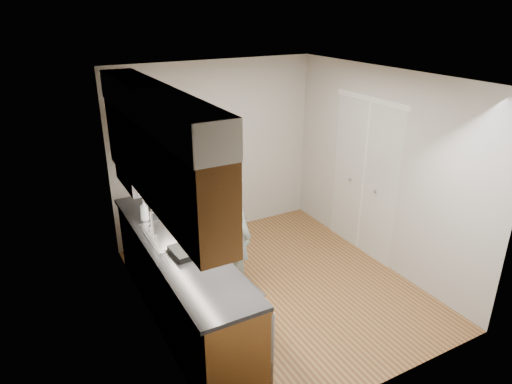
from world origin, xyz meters
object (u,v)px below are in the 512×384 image
person (233,223)px  soap_bottle_c (153,202)px  dish_rack (191,250)px  soap_bottle_b (154,203)px  steel_can (166,212)px  soda_can (170,213)px  soap_bottle_a (144,210)px

person → soap_bottle_c: size_ratio=8.97×
dish_rack → soap_bottle_b: bearing=87.3°
soap_bottle_b → steel_can: (0.05, -0.27, -0.03)m
person → soda_can: bearing=51.9°
soap_bottle_a → soap_bottle_b: soap_bottle_a is taller
soap_bottle_b → steel_can: bearing=-78.5°
soap_bottle_b → steel_can: soap_bottle_b is taller
soda_can → person: bearing=-25.4°
soap_bottle_b → dish_rack: (0.02, -1.14, -0.06)m
soda_can → steel_can: size_ratio=0.86×
soap_bottle_b → dish_rack: bearing=-89.1°
person → dish_rack: bearing=114.5°
steel_can → soap_bottle_c: bearing=99.6°
soap_bottle_a → soap_bottle_b: 0.29m
soap_bottle_c → soap_bottle_a: bearing=-124.6°
soap_bottle_a → soap_bottle_c: 0.32m
soap_bottle_a → soap_bottle_b: (0.17, 0.23, -0.03)m
soda_can → steel_can: (-0.04, 0.03, 0.01)m
person → soap_bottle_c: bearing=36.7°
person → soap_bottle_a: person is taller
soap_bottle_b → dish_rack: soap_bottle_b is taller
person → dish_rack: (-0.71, -0.54, 0.12)m
person → dish_rack: person is taller
steel_can → dish_rack: (-0.04, -0.87, -0.04)m
person → steel_can: size_ratio=12.84×
dish_rack → soda_can: bearing=81.2°
soap_bottle_c → dish_rack: soap_bottle_c is taller
soap_bottle_b → soap_bottle_c: size_ratio=1.00×
person → soda_can: 0.72m
soap_bottle_b → person: bearing=-39.2°
soda_can → soap_bottle_c: bearing=105.7°
soda_can → dish_rack: (-0.08, -0.84, -0.03)m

